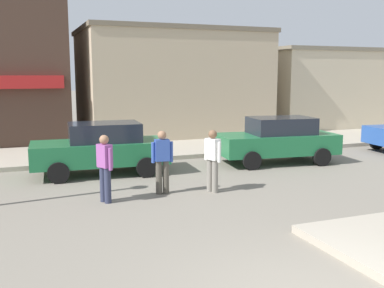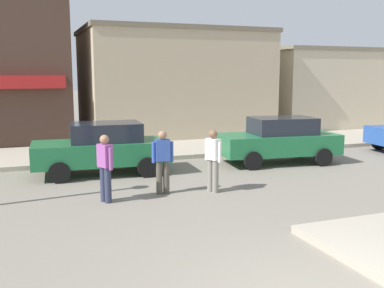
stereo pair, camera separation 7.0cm
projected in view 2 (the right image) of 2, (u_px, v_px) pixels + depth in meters
The scene contains 8 objects.
kerb_far at pixel (122, 151), 17.16m from camera, with size 80.00×4.00×0.15m, color #A89E8C.
parked_car_nearest at pixel (102, 148), 13.54m from camera, with size 4.10×2.08×1.56m.
parked_car_second at pixel (279, 139), 15.21m from camera, with size 4.16×2.21×1.56m.
pedestrian_crossing_near at pixel (213, 159), 11.44m from camera, with size 0.34×0.54×1.61m.
pedestrian_crossing_far at pixel (105, 166), 10.52m from camera, with size 0.35×0.54×1.61m.
pedestrian_kerb_side at pixel (163, 160), 11.27m from camera, with size 0.56×0.25×1.61m.
building_storefront_left_near at pixel (173, 83), 22.09m from camera, with size 8.69×5.90×5.10m.
building_storefront_left_mid at pixel (325, 88), 25.77m from camera, with size 8.13×5.69×4.38m.
Camera 2 is at (-3.46, -4.52, 3.01)m, focal length 42.00 mm.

